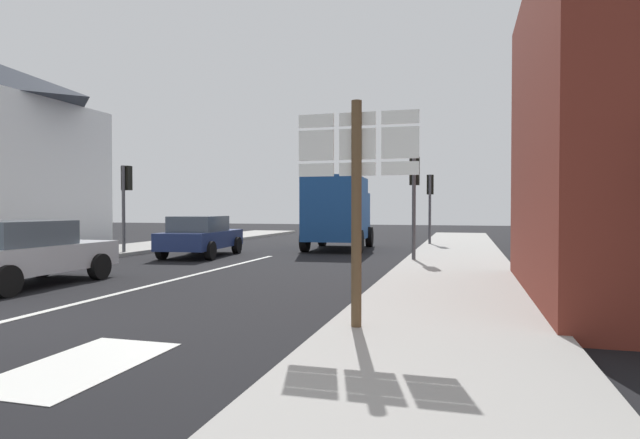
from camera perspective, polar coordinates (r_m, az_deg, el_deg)
The scene contains 12 objects.
ground_plane at distance 17.33m, azimuth -7.78°, elevation -4.58°, with size 80.00×80.00×0.00m, color black.
sidewalk_right at distance 13.93m, azimuth 14.39°, elevation -5.73°, with size 3.16×44.00×0.14m, color #9E9B96.
sidewalk_left at distance 19.32m, azimuth -28.48°, elevation -3.91°, with size 3.16×44.00×0.14m, color #9E9B96.
lane_centre_stripe at distance 13.77m, azimuth -14.42°, elevation -6.08°, with size 0.16×12.00×0.01m, color silver.
lane_turn_arrow at distance 6.57m, azimuth -24.60°, elevation -14.25°, with size 1.20×2.20×0.01m, color silver.
sedan_near at distance 13.45m, azimuth -29.65°, elevation -3.15°, with size 1.97×4.20×1.47m.
sedan_far at distance 19.51m, azimuth -12.87°, elevation -1.72°, with size 2.28×4.35×1.47m.
delivery_truck at distance 22.18m, azimuth 2.02°, elevation 0.96°, with size 2.73×5.12×3.05m.
route_sign_post at distance 7.10m, azimuth 4.03°, elevation 3.29°, with size 1.66×0.14×3.20m.
traffic_light_far_right at distance 24.54m, azimuth 11.93°, elevation 2.80°, with size 0.30×0.49×3.29m.
traffic_light_near_left at distance 20.64m, azimuth -20.42°, elevation 3.12°, with size 0.30×0.49×3.32m.
traffic_light_near_right at distance 16.84m, azimuth 10.26°, elevation 3.79°, with size 0.30×0.49×3.39m.
Camera 1 is at (6.83, -5.83, 1.74)m, focal length 29.33 mm.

